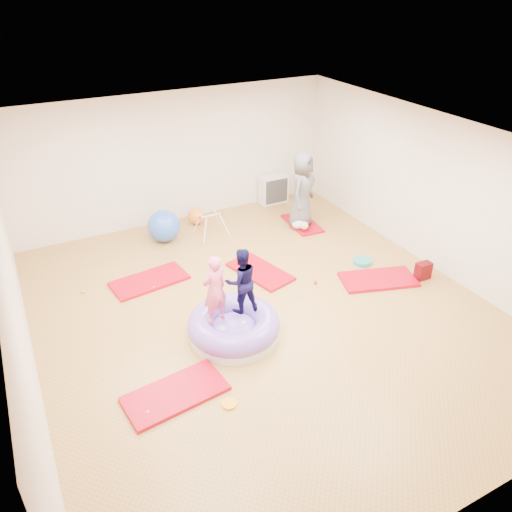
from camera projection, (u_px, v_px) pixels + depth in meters
room at (265, 236)px, 7.51m from camera, size 7.01×8.01×2.81m
gym_mat_front_left at (175, 394)px, 6.58m from camera, size 1.40×0.82×0.06m
gym_mat_mid_left at (149, 281)px, 8.96m from camera, size 1.40×0.83×0.06m
gym_mat_center_back at (260, 271)px, 9.23m from camera, size 0.93×1.38×0.05m
gym_mat_right at (378, 279)px, 9.00m from camera, size 1.47×1.04×0.06m
gym_mat_rear_right at (302, 223)px, 10.98m from camera, size 0.63×1.12×0.05m
inflatable_cushion at (234, 327)px, 7.58m from camera, size 1.41×1.41×0.44m
child_pink at (214, 287)px, 7.12m from camera, size 0.45×0.34×1.10m
child_navy at (241, 278)px, 7.36m from camera, size 0.54×0.43×1.05m
adult_caregiver at (302, 190)px, 10.49m from camera, size 0.94×0.89×1.62m
infant at (301, 224)px, 10.66m from camera, size 0.38×0.38×0.22m
ball_pit_balls at (205, 314)px, 8.10m from camera, size 3.81×3.24×0.06m
exercise_ball_blue at (164, 226)px, 10.18m from camera, size 0.66×0.66×0.66m
exercise_ball_orange at (196, 216)px, 10.93m from camera, size 0.37×0.37×0.37m
infant_play_gym at (211, 222)px, 10.35m from camera, size 0.64×0.61×0.49m
cube_shelf at (274, 189)px, 11.86m from camera, size 0.67×0.33×0.67m
balance_disc at (362, 262)px, 9.52m from camera, size 0.35×0.35×0.08m
backpack at (423, 271)px, 9.00m from camera, size 0.28×0.18×0.32m
yellow_toy at (229, 404)px, 6.45m from camera, size 0.20×0.20×0.03m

